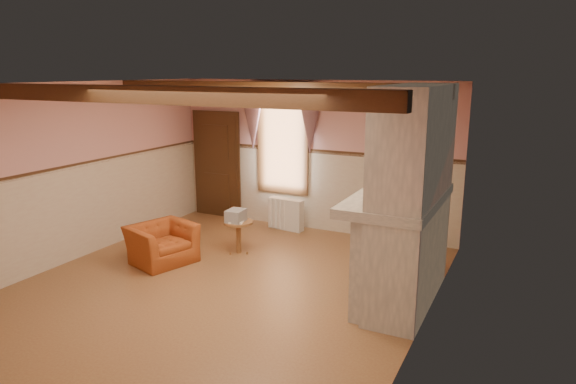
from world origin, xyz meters
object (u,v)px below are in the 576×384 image
at_px(radiator, 286,214).
at_px(bowl, 399,191).
at_px(armchair, 162,244).
at_px(oil_lamp, 407,178).
at_px(mantel_clock, 411,177).
at_px(side_table, 239,237).

xyz_separation_m(radiator, bowl, (2.64, -2.04, 1.16)).
height_order(armchair, radiator, armchair).
distance_m(radiator, bowl, 3.54).
height_order(radiator, oil_lamp, oil_lamp).
relative_size(armchair, radiator, 1.34).
bearing_deg(oil_lamp, mantel_clock, 90.00).
distance_m(side_table, radiator, 1.53).
bearing_deg(oil_lamp, bowl, -90.00).
distance_m(armchair, radiator, 2.61).
xyz_separation_m(mantel_clock, oil_lamp, (0.00, -0.26, 0.04)).
height_order(side_table, oil_lamp, oil_lamp).
relative_size(armchair, side_table, 1.71).
height_order(bowl, oil_lamp, oil_lamp).
xyz_separation_m(side_table, oil_lamp, (2.77, -0.16, 1.29)).
bearing_deg(side_table, oil_lamp, -3.23).
height_order(side_table, bowl, bowl).
bearing_deg(bowl, radiator, 142.32).
distance_m(mantel_clock, oil_lamp, 0.26).
distance_m(armchair, mantel_clock, 3.96).
relative_size(side_table, oil_lamp, 1.96).
distance_m(radiator, oil_lamp, 3.38).
bearing_deg(mantel_clock, armchair, -164.67).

